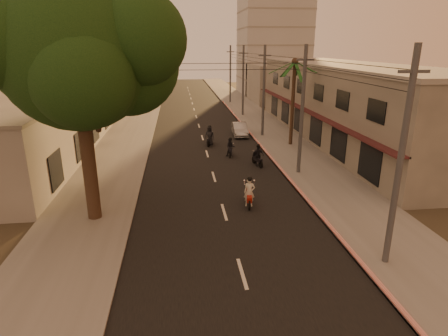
{
  "coord_description": "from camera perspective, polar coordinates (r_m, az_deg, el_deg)",
  "views": [
    {
      "loc": [
        -2.36,
        -17.02,
        8.88
      ],
      "look_at": [
        0.34,
        4.79,
        1.7
      ],
      "focal_mm": 30.0,
      "sensor_mm": 36.0,
      "label": 1
    }
  ],
  "objects": [
    {
      "name": "road",
      "position": [
        38.14,
        -3.32,
        4.63
      ],
      "size": [
        10.0,
        140.0,
        0.02
      ],
      "primitive_type": "cube",
      "color": "black",
      "rests_on": "ground"
    },
    {
      "name": "sidewalk_left",
      "position": [
        38.4,
        -14.58,
        4.24
      ],
      "size": [
        5.0,
        140.0,
        0.12
      ],
      "primitive_type": "cube",
      "color": "slate",
      "rests_on": "ground"
    },
    {
      "name": "broadleaf_tree",
      "position": [
        19.63,
        -20.36,
        15.86
      ],
      "size": [
        9.6,
        8.7,
        12.1
      ],
      "color": "black",
      "rests_on": "ground"
    },
    {
      "name": "ground",
      "position": [
        19.34,
        0.76,
        -9.23
      ],
      "size": [
        160.0,
        160.0,
        0.0
      ],
      "primitive_type": "plane",
      "color": "#383023",
      "rests_on": "ground"
    },
    {
      "name": "sidewalk_right",
      "position": [
        39.31,
        7.7,
        4.98
      ],
      "size": [
        5.0,
        140.0,
        0.12
      ],
      "primitive_type": "cube",
      "color": "slate",
      "rests_on": "ground"
    },
    {
      "name": "scooter_red",
      "position": [
        21.66,
        3.89,
        -3.8
      ],
      "size": [
        0.83,
        1.87,
        1.85
      ],
      "rotation": [
        0.0,
        0.0,
        -0.16
      ],
      "color": "black",
      "rests_on": "ground"
    },
    {
      "name": "utility_poles",
      "position": [
        38.06,
        6.16,
        14.48
      ],
      "size": [
        1.2,
        48.26,
        9.0
      ],
      "color": "#38383A",
      "rests_on": "ground"
    },
    {
      "name": "filler_left_far",
      "position": [
        70.2,
        -17.02,
        12.95
      ],
      "size": [
        8.0,
        14.0,
        7.0
      ],
      "primitive_type": "cube",
      "color": "gray",
      "rests_on": "ground"
    },
    {
      "name": "scooter_mid_a",
      "position": [
        31.4,
        0.99,
        3.13
      ],
      "size": [
        0.99,
        1.69,
        1.68
      ],
      "rotation": [
        0.0,
        0.0,
        -0.19
      ],
      "color": "black",
      "rests_on": "ground"
    },
    {
      "name": "distant_tower",
      "position": [
        75.46,
        7.6,
        21.86
      ],
      "size": [
        12.1,
        12.1,
        28.0
      ],
      "color": "#B7B5B2",
      "rests_on": "ground"
    },
    {
      "name": "palm_tree",
      "position": [
        34.65,
        10.73,
        14.95
      ],
      "size": [
        5.0,
        5.0,
        8.2
      ],
      "color": "black",
      "rests_on": "ground"
    },
    {
      "name": "filler_left_near",
      "position": [
        52.75,
        -20.03,
        9.76
      ],
      "size": [
        8.0,
        14.0,
        4.4
      ],
      "primitive_type": "cube",
      "color": "gray",
      "rests_on": "ground"
    },
    {
      "name": "filler_right",
      "position": [
        64.41,
        7.89,
        12.71
      ],
      "size": [
        8.0,
        14.0,
        6.0
      ],
      "primitive_type": "cube",
      "color": "gray",
      "rests_on": "ground"
    },
    {
      "name": "parked_car",
      "position": [
        38.97,
        2.42,
        5.92
      ],
      "size": [
        1.74,
        4.14,
        1.32
      ],
      "primitive_type": "imported",
      "rotation": [
        0.0,
        0.0,
        -0.04
      ],
      "color": "#9FA1A7",
      "rests_on": "ground"
    },
    {
      "name": "left_building",
      "position": [
        33.71,
        -27.2,
        5.37
      ],
      "size": [
        8.2,
        24.2,
        5.2
      ],
      "color": "gray",
      "rests_on": "ground"
    },
    {
      "name": "curb_stripe",
      "position": [
        34.03,
        5.87,
        3.06
      ],
      "size": [
        0.2,
        60.0,
        0.2
      ],
      "primitive_type": "cube",
      "color": "red",
      "rests_on": "ground"
    },
    {
      "name": "shophouse_row",
      "position": [
        38.98,
        18.02,
        9.53
      ],
      "size": [
        8.8,
        34.2,
        7.3
      ],
      "color": "gray",
      "rests_on": "ground"
    },
    {
      "name": "scooter_mid_b",
      "position": [
        28.95,
        5.17,
        1.84
      ],
      "size": [
        1.17,
        1.79,
        1.78
      ],
      "rotation": [
        0.0,
        0.0,
        0.23
      ],
      "color": "black",
      "rests_on": "ground"
    },
    {
      "name": "scooter_far_a",
      "position": [
        34.99,
        -2.21,
        4.88
      ],
      "size": [
        1.19,
        1.93,
        1.94
      ],
      "rotation": [
        0.0,
        0.0,
        -0.27
      ],
      "color": "black",
      "rests_on": "ground"
    }
  ]
}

